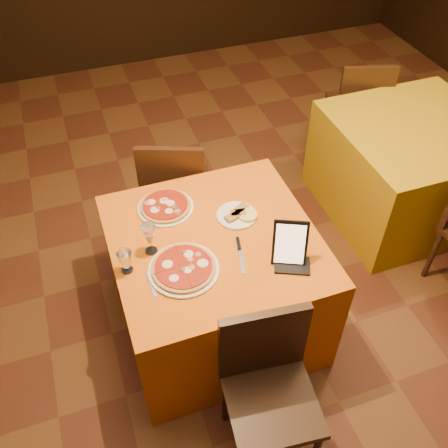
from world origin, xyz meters
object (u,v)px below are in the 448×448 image
object	(u,v)px
chair_side_far	(355,106)
wine_glass	(150,239)
chair_main_near	(272,403)
chair_main_far	(176,186)
pizza_near	(184,269)
side_table	(407,169)
main_table	(215,282)
water_glass	(126,262)
pizza_far	(166,207)
tablet	(290,243)

from	to	relation	value
chair_side_far	wine_glass	distance (m)	2.43
chair_main_near	chair_main_far	world-z (taller)	same
chair_side_far	pizza_near	distance (m)	2.43
side_table	chair_side_far	bearing A→B (deg)	90.00
main_table	chair_main_far	world-z (taller)	chair_main_far
main_table	chair_main_far	bearing A→B (deg)	90.00
chair_main_near	pizza_near	bearing A→B (deg)	114.22
pizza_near	chair_main_near	bearing A→B (deg)	-72.11
water_glass	chair_side_far	bearing A→B (deg)	32.45
main_table	wine_glass	world-z (taller)	wine_glass
chair_side_far	wine_glass	world-z (taller)	wine_glass
chair_main_far	pizza_far	xyz separation A→B (m)	(-0.18, -0.52, 0.31)
chair_main_far	pizza_near	distance (m)	1.06
tablet	chair_side_far	bearing A→B (deg)	73.86
wine_glass	chair_main_far	bearing A→B (deg)	67.29
pizza_far	wine_glass	world-z (taller)	wine_glass
chair_main_near	wine_glass	bearing A→B (deg)	117.93
chair_side_far	water_glass	size ratio (longest dim) A/B	7.00
chair_side_far	pizza_near	world-z (taller)	chair_side_far
wine_glass	chair_side_far	bearing A→B (deg)	32.58
chair_side_far	water_glass	world-z (taller)	chair_side_far
pizza_far	tablet	bearing A→B (deg)	-49.33
pizza_near	tablet	bearing A→B (deg)	-11.11
chair_main_near	wine_glass	xyz separation A→B (m)	(-0.34, 0.85, 0.39)
wine_glass	water_glass	distance (m)	0.17
chair_main_near	main_table	bearing A→B (deg)	96.33
main_table	side_table	world-z (taller)	same
chair_main_near	pizza_far	bearing A→B (deg)	105.50
pizza_far	tablet	size ratio (longest dim) A/B	1.31
side_table	chair_side_far	xyz separation A→B (m)	(0.00, 0.78, 0.08)
main_table	wine_glass	distance (m)	0.58
chair_side_far	pizza_far	world-z (taller)	chair_side_far
chair_main_near	water_glass	xyz separation A→B (m)	(-0.48, 0.77, 0.36)
side_table	chair_side_far	distance (m)	0.78
chair_main_far	wine_glass	bearing A→B (deg)	88.03
side_table	pizza_near	size ratio (longest dim) A/B	3.04
pizza_far	main_table	bearing A→B (deg)	-59.39
water_glass	wine_glass	bearing A→B (deg)	30.58
main_table	tablet	size ratio (longest dim) A/B	4.51
chair_main_far	pizza_far	distance (m)	0.63
side_table	water_glass	xyz separation A→B (m)	(-2.17, -0.60, 0.44)
side_table	pizza_near	world-z (taller)	pizza_near
chair_side_far	wine_glass	size ratio (longest dim) A/B	4.79
chair_main_far	chair_main_near	bearing A→B (deg)	110.74
chair_main_near	tablet	size ratio (longest dim) A/B	3.73
pizza_far	tablet	distance (m)	0.77
chair_main_far	wine_glass	distance (m)	0.96
chair_side_far	pizza_near	xyz separation A→B (m)	(-1.90, -1.48, 0.31)
chair_main_far	chair_side_far	size ratio (longest dim) A/B	1.00
chair_side_far	pizza_far	bearing A→B (deg)	45.44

